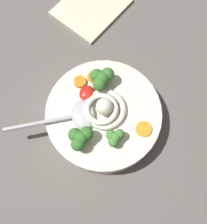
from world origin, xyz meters
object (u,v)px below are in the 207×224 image
soup_bowl (104,116)px  folded_napkin (91,7)px  soup_spoon (76,116)px  noodle_pile (104,109)px

soup_bowl → folded_napkin: size_ratio=1.39×
soup_bowl → soup_spoon: 6.22cm
soup_bowl → folded_napkin: soup_bowl is taller
soup_spoon → noodle_pile: bearing=-176.9°
soup_spoon → soup_bowl: bearing=180.0°
folded_napkin → soup_bowl: bearing=33.0°
noodle_pile → folded_napkin: bearing=-146.9°
soup_spoon → folded_napkin: soup_spoon is taller
noodle_pile → soup_bowl: bearing=23.3°
noodle_pile → soup_spoon: noodle_pile is taller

